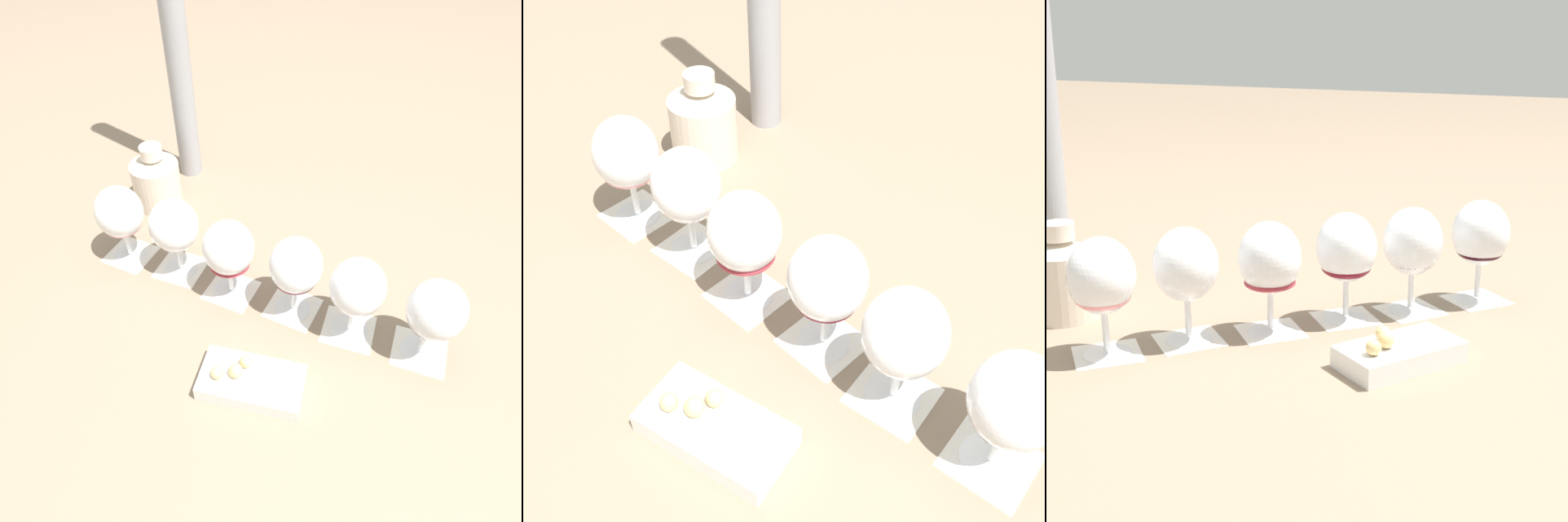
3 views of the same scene
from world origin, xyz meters
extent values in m
plane|color=#7F6B56|center=(0.00, 0.00, 0.00)|extent=(8.00, 8.00, 0.00)
cube|color=silver|center=(-0.22, 0.23, 0.00)|extent=(0.13, 0.13, 0.00)
cube|color=silver|center=(-0.13, 0.14, 0.00)|extent=(0.13, 0.13, 0.00)
cube|color=silver|center=(-0.05, 0.04, 0.00)|extent=(0.13, 0.13, 0.00)
cube|color=silver|center=(0.05, -0.05, 0.00)|extent=(0.13, 0.13, 0.00)
cube|color=silver|center=(0.12, -0.13, 0.00)|extent=(0.13, 0.13, 0.00)
cube|color=silver|center=(0.22, -0.23, 0.00)|extent=(0.13, 0.13, 0.00)
cylinder|color=white|center=(-0.22, 0.23, 0.00)|extent=(0.07, 0.07, 0.01)
cylinder|color=white|center=(-0.22, 0.23, 0.04)|extent=(0.01, 0.01, 0.07)
ellipsoid|color=white|center=(-0.22, 0.23, 0.12)|extent=(0.10, 0.10, 0.11)
ellipsoid|color=pink|center=(-0.22, 0.23, 0.09)|extent=(0.08, 0.08, 0.04)
cylinder|color=white|center=(-0.13, 0.14, 0.00)|extent=(0.07, 0.07, 0.01)
cylinder|color=white|center=(-0.13, 0.14, 0.04)|extent=(0.01, 0.01, 0.07)
ellipsoid|color=white|center=(-0.13, 0.14, 0.12)|extent=(0.10, 0.10, 0.11)
ellipsoid|color=#D55A65|center=(-0.13, 0.14, 0.09)|extent=(0.08, 0.08, 0.05)
cylinder|color=white|center=(-0.05, 0.04, 0.00)|extent=(0.07, 0.07, 0.01)
cylinder|color=white|center=(-0.05, 0.04, 0.04)|extent=(0.01, 0.01, 0.07)
ellipsoid|color=white|center=(-0.05, 0.04, 0.12)|extent=(0.10, 0.10, 0.11)
ellipsoid|color=#A22D37|center=(-0.05, 0.04, 0.08)|extent=(0.08, 0.08, 0.02)
cylinder|color=white|center=(0.05, -0.05, 0.00)|extent=(0.07, 0.07, 0.01)
cylinder|color=white|center=(0.05, -0.05, 0.04)|extent=(0.01, 0.01, 0.07)
ellipsoid|color=white|center=(0.05, -0.05, 0.12)|extent=(0.10, 0.10, 0.11)
ellipsoid|color=maroon|center=(0.05, -0.05, 0.09)|extent=(0.08, 0.08, 0.03)
cylinder|color=white|center=(0.12, -0.13, 0.00)|extent=(0.07, 0.07, 0.01)
cylinder|color=white|center=(0.12, -0.13, 0.04)|extent=(0.01, 0.01, 0.07)
ellipsoid|color=white|center=(0.12, -0.13, 0.12)|extent=(0.10, 0.10, 0.11)
ellipsoid|color=#450C1C|center=(0.12, -0.13, 0.09)|extent=(0.08, 0.08, 0.04)
cylinder|color=white|center=(0.22, -0.23, 0.00)|extent=(0.07, 0.07, 0.01)
cylinder|color=white|center=(0.22, -0.23, 0.04)|extent=(0.01, 0.01, 0.07)
ellipsoid|color=white|center=(0.22, -0.23, 0.12)|extent=(0.10, 0.10, 0.11)
ellipsoid|color=black|center=(0.22, -0.23, 0.09)|extent=(0.08, 0.08, 0.04)
cylinder|color=beige|center=(-0.11, 0.38, 0.06)|extent=(0.11, 0.11, 0.11)
cone|color=beige|center=(-0.11, 0.38, 0.12)|extent=(0.11, 0.11, 0.02)
cylinder|color=beige|center=(-0.11, 0.38, 0.14)|extent=(0.05, 0.05, 0.03)
cube|color=white|center=(-0.09, -0.18, 0.02)|extent=(0.19, 0.18, 0.03)
sphere|color=#DBB775|center=(-0.14, -0.15, 0.04)|extent=(0.02, 0.02, 0.02)
sphere|color=#DBB775|center=(-0.11, -0.16, 0.04)|extent=(0.02, 0.02, 0.02)
sphere|color=#DBB775|center=(-0.09, -0.15, 0.04)|extent=(0.02, 0.02, 0.02)
camera|label=1|loc=(-0.23, -0.56, 0.72)|focal=32.00mm
camera|label=2|loc=(-0.04, -0.57, 0.68)|focal=45.00mm
camera|label=3|loc=(-1.10, -0.44, 0.47)|focal=55.00mm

